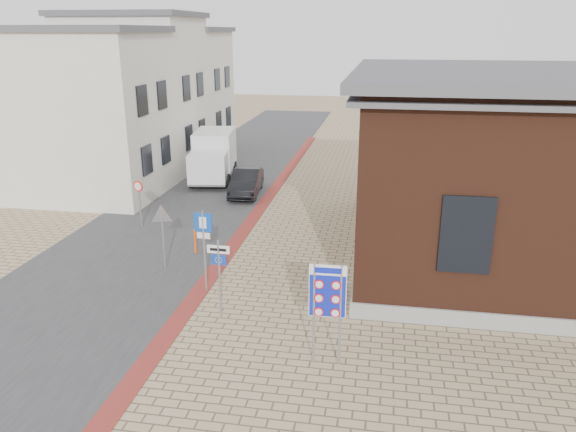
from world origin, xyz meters
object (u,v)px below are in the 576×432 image
Objects in this scene: parking_sign at (204,236)px; bollard at (195,241)px; box_truck at (213,156)px; essen_sign at (219,268)px; sedan at (246,182)px; border_sign at (327,294)px.

bollard is (-1.38, 3.00, -1.38)m from parking_sign.
essen_sign is at bearing -80.88° from box_truck.
border_sign is (5.74, -14.76, 1.30)m from sedan.
sedan is 8.26m from bollard.
bollard is (0.06, -8.26, -0.14)m from sedan.
essen_sign is 0.89× the size of parking_sign.
sedan is at bearing 110.15° from border_sign.
sedan is at bearing 101.28° from essen_sign.
box_truck reaches higher than sedan.
parking_sign is at bearing -65.36° from bollard.
border_sign is (8.27, -17.37, 0.56)m from box_truck.
parking_sign is at bearing 121.10° from essen_sign.
border_sign is 0.99× the size of parking_sign.
essen_sign is at bearing -55.21° from parking_sign.
border_sign reaches higher than box_truck.
parking_sign is (3.97, -13.87, 0.50)m from box_truck.
essen_sign is at bearing -84.62° from sedan.
sedan is 11.42m from parking_sign.
box_truck is at bearing 114.37° from border_sign.
parking_sign reaches higher than box_truck.
border_sign is at bearing -48.87° from bollard.
parking_sign reaches higher than bollard.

